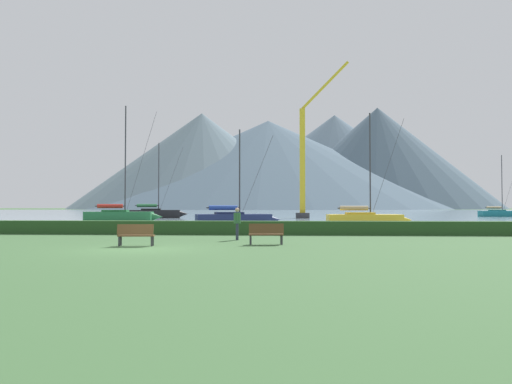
# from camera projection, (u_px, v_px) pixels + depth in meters

# --- Properties ---
(ground_plane) EXTENTS (1000.00, 1000.00, 0.00)m
(ground_plane) POSITION_uv_depth(u_px,v_px,m) (138.00, 249.00, 19.94)
(ground_plane) COLOR #385B33
(harbor_water) EXTENTS (320.00, 246.00, 0.00)m
(harbor_water) POSITION_uv_depth(u_px,v_px,m) (269.00, 212.00, 156.60)
(harbor_water) COLOR gray
(harbor_water) RESTS_ON ground_plane
(hedge_line) EXTENTS (80.00, 1.20, 0.83)m
(hedge_line) POSITION_uv_depth(u_px,v_px,m) (191.00, 228.00, 30.93)
(hedge_line) COLOR #284C23
(hedge_line) RESTS_ON ground_plane
(sailboat_slip_0) EXTENTS (7.46, 2.50, 10.50)m
(sailboat_slip_0) POSITION_uv_depth(u_px,v_px,m) (500.00, 213.00, 85.23)
(sailboat_slip_0) COLOR #19707A
(sailboat_slip_0) RESTS_ON harbor_water
(sailboat_slip_1) EXTENTS (8.55, 3.36, 12.99)m
(sailboat_slip_1) POSITION_uv_depth(u_px,v_px,m) (120.00, 216.00, 55.64)
(sailboat_slip_1) COLOR #236B38
(sailboat_slip_1) RESTS_ON harbor_water
(sailboat_slip_3) EXTENTS (9.07, 4.01, 11.34)m
(sailboat_slip_3) POSITION_uv_depth(u_px,v_px,m) (155.00, 213.00, 75.34)
(sailboat_slip_3) COLOR black
(sailboat_slip_3) RESTS_ON harbor_water
(sailboat_slip_5) EXTENTS (7.79, 4.04, 8.64)m
(sailboat_slip_5) POSITION_uv_depth(u_px,v_px,m) (234.00, 219.00, 44.65)
(sailboat_slip_5) COLOR navy
(sailboat_slip_5) RESTS_ON harbor_water
(sailboat_slip_6) EXTENTS (7.58, 2.64, 10.07)m
(sailboat_slip_6) POSITION_uv_depth(u_px,v_px,m) (365.00, 219.00, 44.42)
(sailboat_slip_6) COLOR gold
(sailboat_slip_6) RESTS_ON harbor_water
(park_bench_near_path) EXTENTS (1.60, 0.65, 0.95)m
(park_bench_near_path) POSITION_uv_depth(u_px,v_px,m) (266.00, 233.00, 22.44)
(park_bench_near_path) COLOR brown
(park_bench_near_path) RESTS_ON ground_plane
(park_bench_under_tree) EXTENTS (1.59, 0.61, 0.95)m
(park_bench_under_tree) POSITION_uv_depth(u_px,v_px,m) (136.00, 234.00, 21.62)
(park_bench_under_tree) COLOR brown
(park_bench_under_tree) RESTS_ON ground_plane
(person_seated_viewer) EXTENTS (0.36, 0.57, 1.65)m
(person_seated_viewer) POSITION_uv_depth(u_px,v_px,m) (237.00, 221.00, 25.61)
(person_seated_viewer) COLOR #2D3347
(person_seated_viewer) RESTS_ON ground_plane
(dock_crane) EXTENTS (7.94, 2.00, 23.41)m
(dock_crane) POSITION_uv_depth(u_px,v_px,m) (304.00, 166.00, 74.61)
(dock_crane) COLOR #333338
(dock_crane) RESTS_ON ground_plane
(distant_hill_west_ridge) EXTENTS (180.96, 180.96, 78.35)m
(distant_hill_west_ridge) POSITION_uv_depth(u_px,v_px,m) (378.00, 158.00, 386.19)
(distant_hill_west_ridge) COLOR #425666
(distant_hill_west_ridge) RESTS_ON ground_plane
(distant_hill_central_peak) EXTENTS (295.20, 295.20, 70.09)m
(distant_hill_central_peak) POSITION_uv_depth(u_px,v_px,m) (268.00, 165.00, 397.69)
(distant_hill_central_peak) COLOR #425666
(distant_hill_central_peak) RESTS_ON ground_plane
(distant_hill_east_ridge) EXTENTS (191.48, 191.48, 71.85)m
(distant_hill_east_ridge) POSITION_uv_depth(u_px,v_px,m) (202.00, 161.00, 374.95)
(distant_hill_east_ridge) COLOR slate
(distant_hill_east_ridge) RESTS_ON ground_plane
(distant_hill_far_shoulder) EXTENTS (215.11, 215.11, 78.97)m
(distant_hill_far_shoulder) POSITION_uv_depth(u_px,v_px,m) (335.00, 162.00, 421.02)
(distant_hill_far_shoulder) COLOR #4C6070
(distant_hill_far_shoulder) RESTS_ON ground_plane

